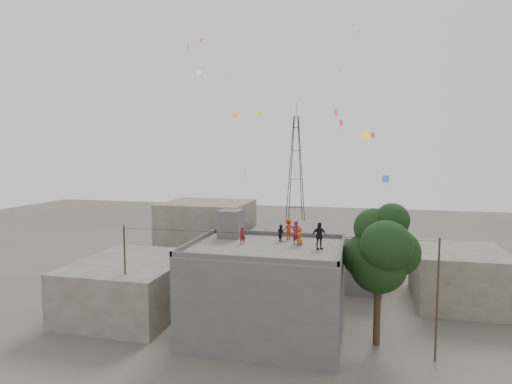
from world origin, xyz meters
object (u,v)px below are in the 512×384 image
Objects in this scene: tree at (381,251)px; person_red_adult at (296,233)px; stair_head_box at (231,224)px; transmission_tower at (296,173)px; person_dark_adult at (319,236)px.

tree is 5.56× the size of person_red_adult.
stair_head_box is 0.22× the size of tree.
person_red_adult is (-5.52, 0.50, 0.82)m from tree.
person_red_adult is at bearing -81.45° from transmission_tower.
stair_head_box is 37.46m from transmission_tower.
stair_head_box is 5.27m from person_red_adult.
stair_head_box is 10.80m from tree.
person_dark_adult is at bearing 165.54° from person_red_adult.
tree is at bearing -168.04° from person_red_adult.
tree reaches higher than person_red_adult.
stair_head_box reaches higher than person_red_adult.
person_dark_adult is (6.68, -2.51, -0.13)m from stair_head_box.
stair_head_box is at bearing -88.77° from transmission_tower.
tree reaches higher than person_dark_adult.
stair_head_box reaches higher than person_dark_adult.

